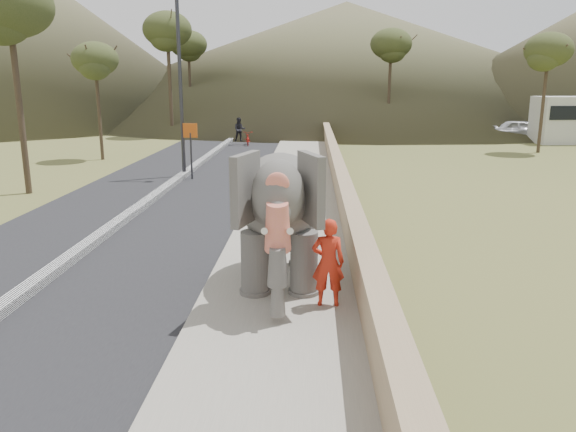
{
  "coord_description": "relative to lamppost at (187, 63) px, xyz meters",
  "views": [
    {
      "loc": [
        0.63,
        -6.99,
        4.19
      ],
      "look_at": [
        0.2,
        3.21,
        1.7
      ],
      "focal_mm": 35.0,
      "sensor_mm": 36.0,
      "label": 1
    }
  ],
  "objects": [
    {
      "name": "road",
      "position": [
        -0.31,
        -7.39,
        -4.86
      ],
      "size": [
        7.0,
        120.0,
        0.03
      ],
      "primitive_type": "cube",
      "color": "black",
      "rests_on": "ground"
    },
    {
      "name": "trees",
      "position": [
        7.07,
        12.36,
        -0.9
      ],
      "size": [
        48.11,
        42.97,
        9.29
      ],
      "color": "#473828",
      "rests_on": "ground"
    },
    {
      "name": "lamppost",
      "position": [
        0.0,
        0.0,
        0.0
      ],
      "size": [
        1.76,
        0.36,
        8.0
      ],
      "color": "#28282C",
      "rests_on": "ground"
    },
    {
      "name": "distant_car",
      "position": [
        20.28,
        16.34,
        -4.15
      ],
      "size": [
        4.43,
        2.28,
        1.44
      ],
      "primitive_type": "imported",
      "rotation": [
        0.0,
        0.0,
        1.43
      ],
      "color": "#B6B7BD",
      "rests_on": "ground"
    },
    {
      "name": "elephant_and_man",
      "position": [
        4.71,
        -13.32,
        -3.36
      ],
      "size": [
        2.27,
        3.86,
        2.75
      ],
      "color": "#65615C",
      "rests_on": "ground"
    },
    {
      "name": "ground",
      "position": [
        4.69,
        -17.39,
        -4.87
      ],
      "size": [
        160.0,
        160.0,
        0.0
      ],
      "primitive_type": "plane",
      "color": "olive",
      "rests_on": "ground"
    },
    {
      "name": "motorcyclist",
      "position": [
        0.94,
        12.25,
        -4.18
      ],
      "size": [
        1.38,
        1.84,
        1.8
      ],
      "color": "#9C130E",
      "rests_on": "ground"
    },
    {
      "name": "median",
      "position": [
        -0.31,
        -7.39,
        -4.76
      ],
      "size": [
        0.35,
        120.0,
        0.22
      ],
      "primitive_type": "cube",
      "color": "black",
      "rests_on": "ground"
    },
    {
      "name": "signboard",
      "position": [
        0.19,
        -0.73,
        -3.23
      ],
      "size": [
        0.6,
        0.08,
        2.4
      ],
      "color": "#2D2D33",
      "rests_on": "ground"
    },
    {
      "name": "walkway",
      "position": [
        4.69,
        -7.39,
        -4.8
      ],
      "size": [
        3.0,
        120.0,
        0.15
      ],
      "primitive_type": "cube",
      "color": "#9E9687",
      "rests_on": "ground"
    },
    {
      "name": "hill_far",
      "position": [
        9.69,
        52.61,
        2.13
      ],
      "size": [
        80.0,
        80.0,
        14.0
      ],
      "primitive_type": "cone",
      "color": "brown",
      "rests_on": "ground"
    },
    {
      "name": "parapet",
      "position": [
        6.34,
        -7.39,
        -4.32
      ],
      "size": [
        0.3,
        120.0,
        1.1
      ],
      "primitive_type": "cube",
      "color": "tan",
      "rests_on": "ground"
    }
  ]
}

